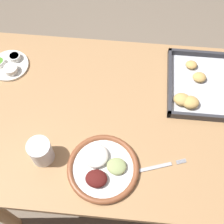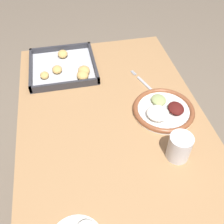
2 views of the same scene
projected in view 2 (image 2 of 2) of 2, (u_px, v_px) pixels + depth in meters
The scene contains 6 objects.
ground_plane at pixel (112, 201), 1.56m from camera, with size 8.00×8.00×0.00m, color #7A6B59.
dining_table at pixel (112, 137), 1.12m from camera, with size 1.09×0.73×0.74m.
dinner_plate at pixel (163, 110), 1.04m from camera, with size 0.24×0.24×0.04m.
fork at pixel (145, 84), 1.16m from camera, with size 0.20×0.08×0.00m.
baking_tray at pixel (65, 67), 1.23m from camera, with size 0.31×0.30×0.04m.
drinking_cup at pixel (179, 147), 0.86m from camera, with size 0.08×0.08×0.10m.
Camera 2 is at (-0.69, 0.14, 1.50)m, focal length 42.00 mm.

